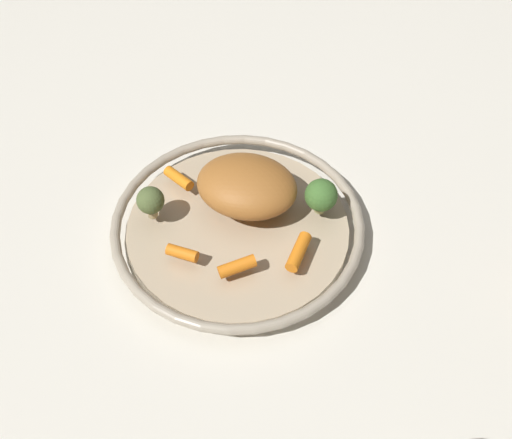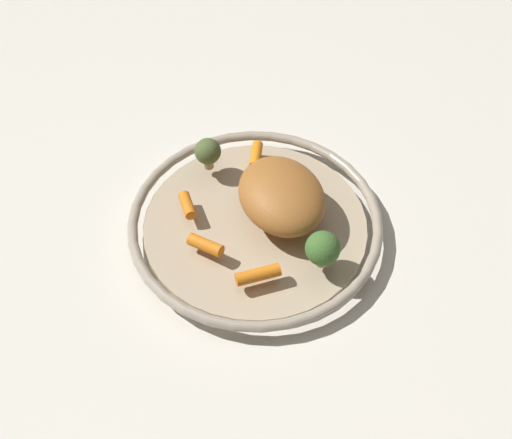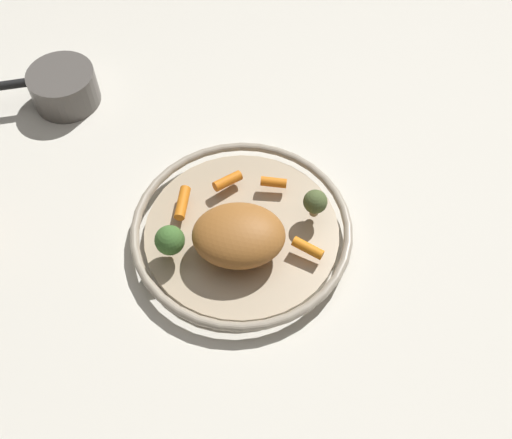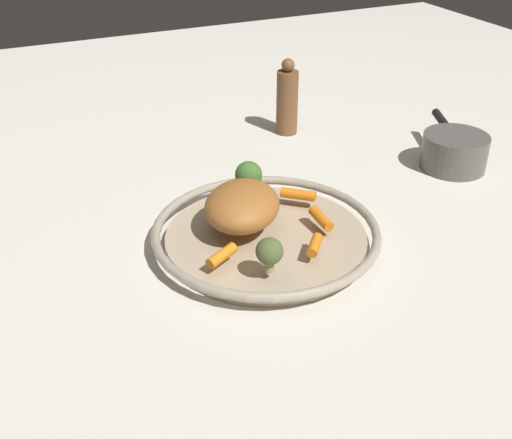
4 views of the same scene
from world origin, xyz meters
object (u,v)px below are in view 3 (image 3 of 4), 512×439
at_px(broccoli_floret_mid, 315,202).
at_px(saucepan, 63,87).
at_px(baby_carrot_right, 182,203).
at_px(broccoli_floret_edge, 170,240).
at_px(baby_carrot_left, 274,182).
at_px(roast_chicken_piece, 239,235).
at_px(baby_carrot_near_rim, 228,181).
at_px(baby_carrot_center, 308,248).
at_px(serving_bowl, 242,231).

distance_m(broccoli_floret_mid, saucepan, 0.53).
relative_size(baby_carrot_right, saucepan, 0.29).
bearing_deg(broccoli_floret_edge, baby_carrot_left, 93.78).
xyz_separation_m(roast_chicken_piece, baby_carrot_near_rim, (-0.11, 0.05, -0.02)).
bearing_deg(broccoli_floret_edge, baby_carrot_right, 137.64).
xyz_separation_m(baby_carrot_center, broccoli_floret_edge, (-0.12, -0.17, 0.02)).
bearing_deg(baby_carrot_center, broccoli_floret_edge, -124.82).
distance_m(baby_carrot_right, saucepan, 0.36).
bearing_deg(roast_chicken_piece, baby_carrot_right, -164.51).
bearing_deg(baby_carrot_near_rim, serving_bowl, -18.86).
relative_size(serving_bowl, baby_carrot_center, 7.12).
height_order(roast_chicken_piece, saucepan, roast_chicken_piece).
xyz_separation_m(baby_carrot_left, broccoli_floret_edge, (0.01, -0.20, 0.02)).
distance_m(baby_carrot_center, broccoli_floret_mid, 0.07).
relative_size(baby_carrot_left, baby_carrot_center, 0.86).
bearing_deg(broccoli_floret_mid, baby_carrot_near_rim, -147.89).
height_order(baby_carrot_right, baby_carrot_center, same).
relative_size(baby_carrot_left, baby_carrot_near_rim, 0.86).
bearing_deg(broccoli_floret_edge, roast_chicken_piece, 60.21).
distance_m(baby_carrot_right, baby_carrot_near_rim, 0.08).
height_order(serving_bowl, baby_carrot_near_rim, baby_carrot_near_rim).
distance_m(baby_carrot_left, baby_carrot_center, 0.13).
bearing_deg(broccoli_floret_mid, broccoli_floret_edge, -107.36).
bearing_deg(baby_carrot_center, baby_carrot_near_rim, -170.59).
distance_m(baby_carrot_right, baby_carrot_center, 0.21).
xyz_separation_m(roast_chicken_piece, broccoli_floret_edge, (-0.05, -0.09, 0.00)).
distance_m(broccoli_floret_edge, saucepan, 0.42).
xyz_separation_m(baby_carrot_right, broccoli_floret_edge, (0.06, -0.06, 0.02)).
relative_size(broccoli_floret_edge, broccoli_floret_mid, 1.07).
relative_size(baby_carrot_right, baby_carrot_center, 1.17).
bearing_deg(broccoli_floret_mid, baby_carrot_right, -129.00).
bearing_deg(roast_chicken_piece, serving_bowl, 140.12).
bearing_deg(baby_carrot_left, broccoli_floret_edge, -86.22).
relative_size(roast_chicken_piece, baby_carrot_center, 2.84).
bearing_deg(baby_carrot_left, serving_bowl, -68.03).
distance_m(roast_chicken_piece, saucepan, 0.47).
bearing_deg(baby_carrot_left, roast_chicken_piece, -60.14).
xyz_separation_m(baby_carrot_left, baby_carrot_near_rim, (-0.04, -0.06, 0.00)).
height_order(broccoli_floret_mid, saucepan, broccoli_floret_mid).
bearing_deg(baby_carrot_left, baby_carrot_near_rim, -126.70).
height_order(baby_carrot_center, broccoli_floret_mid, broccoli_floret_mid).
height_order(baby_carrot_left, broccoli_floret_mid, broccoli_floret_mid).
height_order(roast_chicken_piece, broccoli_floret_edge, roast_chicken_piece).
bearing_deg(broccoli_floret_edge, serving_bowl, 78.91).
xyz_separation_m(serving_bowl, baby_carrot_right, (-0.08, -0.05, 0.02)).
bearing_deg(serving_bowl, baby_carrot_right, -146.84).
height_order(serving_bowl, saucepan, saucepan).
relative_size(baby_carrot_near_rim, saucepan, 0.25).
bearing_deg(saucepan, broccoli_floret_edge, -2.04).
bearing_deg(broccoli_floret_edge, baby_carrot_near_rim, 112.51).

